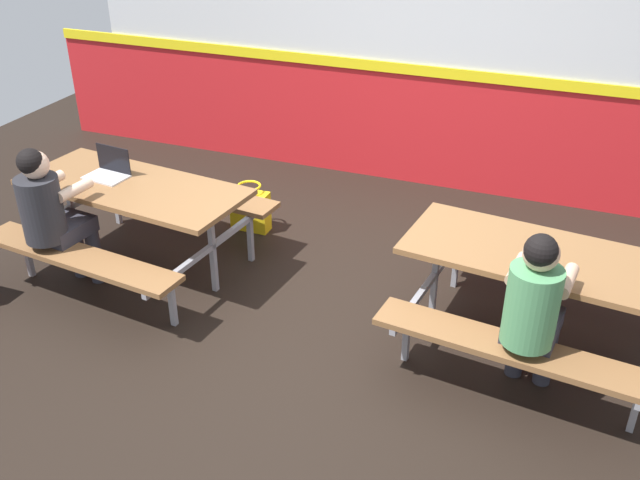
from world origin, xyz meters
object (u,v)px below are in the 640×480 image
at_px(picnic_table_right, 542,277).
at_px(student_nearer, 51,210).
at_px(student_further, 534,305).
at_px(picnic_table_left, 135,204).
at_px(laptop_silver, 109,171).
at_px(tote_bag_bright, 250,209).

bearing_deg(picnic_table_right, student_nearer, -170.14).
relative_size(student_nearer, student_further, 1.00).
xyz_separation_m(picnic_table_left, laptop_silver, (-0.25, 0.07, 0.21)).
xyz_separation_m(picnic_table_left, student_nearer, (-0.34, -0.52, 0.13)).
relative_size(picnic_table_right, laptop_silver, 5.39).
relative_size(student_further, tote_bag_bright, 2.81).
relative_size(student_further, laptop_silver, 3.52).
relative_size(picnic_table_right, tote_bag_bright, 4.30).
height_order(student_nearer, tote_bag_bright, student_nearer).
bearing_deg(student_nearer, picnic_table_left, 57.19).
xyz_separation_m(picnic_table_right, laptop_silver, (-3.30, 0.00, 0.21)).
distance_m(picnic_table_right, student_nearer, 3.43).
bearing_deg(tote_bag_bright, laptop_silver, -132.12).
distance_m(student_nearer, tote_bag_bright, 1.75).
distance_m(student_further, tote_bag_bright, 2.94).
height_order(student_nearer, student_further, same).
height_order(picnic_table_right, student_nearer, student_nearer).
bearing_deg(picnic_table_right, tote_bag_bright, 161.35).
xyz_separation_m(picnic_table_left, tote_bag_bright, (0.52, 0.92, -0.38)).
distance_m(student_nearer, laptop_silver, 0.60).
bearing_deg(picnic_table_left, student_further, -9.25).
bearing_deg(picnic_table_left, student_nearer, -122.81).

